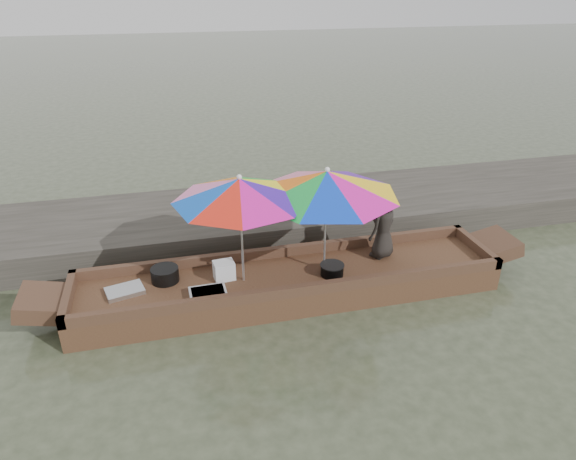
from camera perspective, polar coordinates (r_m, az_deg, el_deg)
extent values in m
plane|color=#353C28|center=(7.48, 0.18, -7.21)|extent=(80.00, 80.00, 0.00)
cube|color=#2D2B26|center=(9.24, -3.12, 1.44)|extent=(22.00, 2.20, 0.50)
cube|color=#371E12|center=(7.39, 0.19, -6.08)|extent=(6.00, 1.20, 0.35)
cylinder|color=black|center=(7.29, -13.52, -4.84)|extent=(0.38, 0.38, 0.20)
cube|color=silver|center=(6.87, -8.88, -7.00)|extent=(0.49, 0.35, 0.09)
cube|color=silver|center=(7.21, -17.69, -6.46)|extent=(0.55, 0.45, 0.06)
cylinder|color=black|center=(7.27, 4.91, -4.47)|extent=(0.32, 0.32, 0.15)
cube|color=silver|center=(7.18, -7.12, -4.47)|extent=(0.30, 0.25, 0.26)
imported|color=black|center=(7.65, 10.57, 0.49)|extent=(0.59, 0.53, 1.01)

